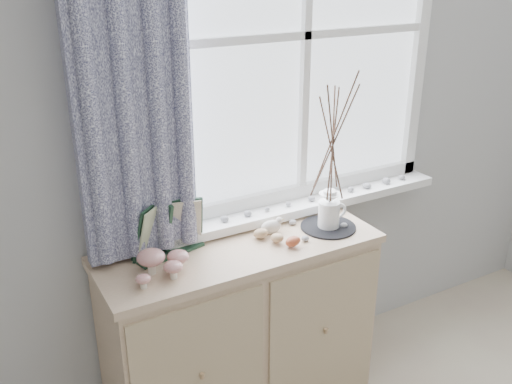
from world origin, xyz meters
The scene contains 8 objects.
sideboard centered at (-0.15, 1.75, 0.43)m, with size 1.20×0.45×0.85m.
botanical_book centered at (-0.43, 1.81, 0.97)m, with size 0.34×0.13×0.23m, color #1B3927, non-canonical shape.
toadstool_cluster centered at (-0.52, 1.69, 0.91)m, with size 0.23×0.16×0.10m.
wooden_eggs centered at (0.00, 1.70, 0.88)m, with size 0.13×0.17×0.07m.
songbird_figurine centered at (0.02, 1.79, 0.88)m, with size 0.13×0.06×0.07m, color silver, non-canonical shape.
crocheted_doily centered at (0.27, 1.71, 0.85)m, with size 0.25×0.25×0.01m, color black.
twig_pitcher centered at (0.27, 1.71, 1.26)m, with size 0.32×0.32×0.72m.
sideboard_pebbles centered at (0.20, 1.71, 0.86)m, with size 0.25×0.19×0.02m.
Camera 1 is at (-1.12, -0.11, 1.97)m, focal length 40.00 mm.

